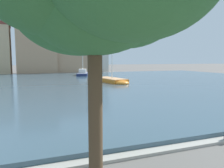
# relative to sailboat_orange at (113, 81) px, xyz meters

# --- Properties ---
(harbor_water) EXTENTS (82.07, 47.43, 0.31)m
(harbor_water) POSITION_rel_sailboat_orange_xyz_m (-9.40, 1.60, -0.30)
(harbor_water) COLOR #3D5666
(harbor_water) RESTS_ON ground
(quay_edge_coping) EXTENTS (82.07, 0.50, 0.12)m
(quay_edge_coping) POSITION_rel_sailboat_orange_xyz_m (-9.40, -22.36, -0.40)
(quay_edge_coping) COLOR #ADA89E
(quay_edge_coping) RESTS_ON ground
(sailboat_orange) EXTENTS (3.32, 7.29, 6.98)m
(sailboat_orange) POSITION_rel_sailboat_orange_xyz_m (0.00, 0.00, 0.00)
(sailboat_orange) COLOR orange
(sailboat_orange) RESTS_ON ground
(sailboat_navy) EXTENTS (4.26, 8.73, 7.03)m
(sailboat_navy) POSITION_rel_sailboat_orange_xyz_m (-0.40, 16.48, 0.09)
(sailboat_navy) COLOR navy
(sailboat_navy) RESTS_ON ground
(townhouse_wide_warehouse) EXTENTS (9.18, 7.88, 13.77)m
(townhouse_wide_warehouse) POSITION_rel_sailboat_orange_xyz_m (-9.04, 28.24, 6.45)
(townhouse_wide_warehouse) COLOR tan
(townhouse_wide_warehouse) RESTS_ON ground
(townhouse_corner_house) EXTENTS (8.91, 6.39, 11.42)m
(townhouse_corner_house) POSITION_rel_sailboat_orange_xyz_m (-1.34, 28.14, 5.27)
(townhouse_corner_house) COLOR tan
(townhouse_corner_house) RESTS_ON ground
(townhouse_narrow_midrow) EXTENTS (5.79, 5.64, 10.46)m
(townhouse_narrow_midrow) POSITION_rel_sailboat_orange_xyz_m (6.09, 29.31, 4.79)
(townhouse_narrow_midrow) COLOR beige
(townhouse_narrow_midrow) RESTS_ON ground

